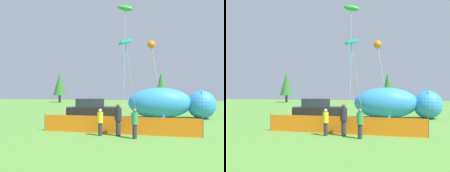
{
  "view_description": "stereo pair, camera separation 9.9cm",
  "coord_description": "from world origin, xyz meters",
  "views": [
    {
      "loc": [
        4.37,
        -17.76,
        2.58
      ],
      "look_at": [
        -0.94,
        3.46,
        3.11
      ],
      "focal_mm": 40.0,
      "sensor_mm": 36.0,
      "label": 1
    },
    {
      "loc": [
        4.47,
        -17.73,
        2.58
      ],
      "look_at": [
        -0.94,
        3.46,
        3.11
      ],
      "focal_mm": 40.0,
      "sensor_mm": 36.0,
      "label": 2
    }
  ],
  "objects": [
    {
      "name": "inflatable_cat",
      "position": [
        3.89,
        7.23,
        1.39
      ],
      "size": [
        8.57,
        3.82,
        3.01
      ],
      "rotation": [
        0.0,
        0.0,
        0.14
      ],
      "color": "#338CD8",
      "rests_on": "ground"
    },
    {
      "name": "spectator_in_black_shirt",
      "position": [
        0.11,
        -3.61,
        0.87
      ],
      "size": [
        0.35,
        0.35,
        1.59
      ],
      "color": "#2D2D38",
      "rests_on": "ground"
    },
    {
      "name": "horizon_tree_west",
      "position": [
        -23.3,
        39.18,
        4.58
      ],
      "size": [
        3.12,
        3.12,
        7.45
      ],
      "color": "brown",
      "rests_on": "ground"
    },
    {
      "name": "spectator_in_yellow_shirt",
      "position": [
        1.16,
        -3.41,
        1.03
      ],
      "size": [
        0.41,
        0.41,
        1.89
      ],
      "color": "#2D2D38",
      "rests_on": "ground"
    },
    {
      "name": "parked_car",
      "position": [
        -2.14,
        1.43,
        1.0
      ],
      "size": [
        4.38,
        2.97,
        2.05
      ],
      "rotation": [
        0.0,
        0.0,
        0.36
      ],
      "color": "black",
      "rests_on": "ground"
    },
    {
      "name": "folding_chair",
      "position": [
        3.73,
        0.9,
        0.54
      ],
      "size": [
        0.69,
        0.69,
        0.93
      ],
      "rotation": [
        0.0,
        0.0,
        -0.33
      ],
      "color": "#1959A5",
      "rests_on": "ground"
    },
    {
      "name": "ground_plane",
      "position": [
        0.0,
        0.0,
        0.0
      ],
      "size": [
        120.0,
        120.0,
        0.0
      ],
      "primitive_type": "plane",
      "color": "#548C38"
    },
    {
      "name": "horizon_tree_east",
      "position": [
        1.8,
        33.6,
        4.01
      ],
      "size": [
        2.74,
        2.74,
        6.54
      ],
      "color": "brown",
      "rests_on": "ground"
    },
    {
      "name": "safety_fence",
      "position": [
        0.95,
        -2.77,
        0.54
      ],
      "size": [
        10.01,
        0.29,
        1.18
      ],
      "rotation": [
        0.0,
        0.0,
        -0.02
      ],
      "color": "orange",
      "rests_on": "ground"
    },
    {
      "name": "kite_orange_flower",
      "position": [
        1.94,
        9.86,
        7.8
      ],
      "size": [
        1.84,
        2.05,
        8.27
      ],
      "color": "silver",
      "rests_on": "ground"
    },
    {
      "name": "spectator_in_blue_shirt",
      "position": [
        2.24,
        -4.07,
        0.9
      ],
      "size": [
        0.36,
        0.36,
        1.66
      ],
      "color": "#2D2D38",
      "rests_on": "ground"
    },
    {
      "name": "kite_teal_diamond",
      "position": [
        0.59,
        1.89,
        6.48
      ],
      "size": [
        1.23,
        2.94,
        6.8
      ],
      "color": "silver",
      "rests_on": "ground"
    },
    {
      "name": "kite_green_fish",
      "position": [
        -0.89,
        9.38,
        11.89
      ],
      "size": [
        1.96,
        1.84,
        12.42
      ],
      "color": "silver",
      "rests_on": "ground"
    }
  ]
}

